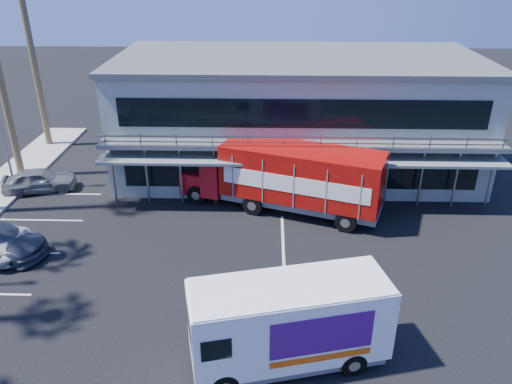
{
  "coord_description": "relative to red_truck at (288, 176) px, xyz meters",
  "views": [
    {
      "loc": [
        1.24,
        -15.96,
        13.17
      ],
      "look_at": [
        0.62,
        6.28,
        2.3
      ],
      "focal_mm": 35.0,
      "sensor_mm": 36.0,
      "label": 1
    }
  ],
  "objects": [
    {
      "name": "red_truck",
      "position": [
        0.0,
        0.0,
        0.0
      ],
      "size": [
        11.35,
        6.18,
        3.75
      ],
      "rotation": [
        0.0,
        0.0,
        -0.35
      ],
      "color": "#AB0D19",
      "rests_on": "ground"
    },
    {
      "name": "white_van",
      "position": [
        -0.28,
        -11.43,
        -0.32
      ],
      "size": [
        7.08,
        3.81,
        3.28
      ],
      "rotation": [
        0.0,
        0.0,
        0.24
      ],
      "color": "white",
      "rests_on": "ground"
    },
    {
      "name": "building",
      "position": [
        0.72,
        6.18,
        1.59
      ],
      "size": [
        22.4,
        12.0,
        7.3
      ],
      "color": "#949A8D",
      "rests_on": "ground"
    },
    {
      "name": "parked_car_e",
      "position": [
        -14.78,
        2.04,
        -1.35
      ],
      "size": [
        4.48,
        2.72,
        1.43
      ],
      "primitive_type": "imported",
      "rotation": [
        0.0,
        0.0,
        1.84
      ],
      "color": "slate",
      "rests_on": "ground"
    },
    {
      "name": "ground",
      "position": [
        -2.28,
        -8.76,
        -2.06
      ],
      "size": [
        120.0,
        120.0,
        0.0
      ],
      "primitive_type": "plane",
      "color": "black",
      "rests_on": "ground"
    }
  ]
}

